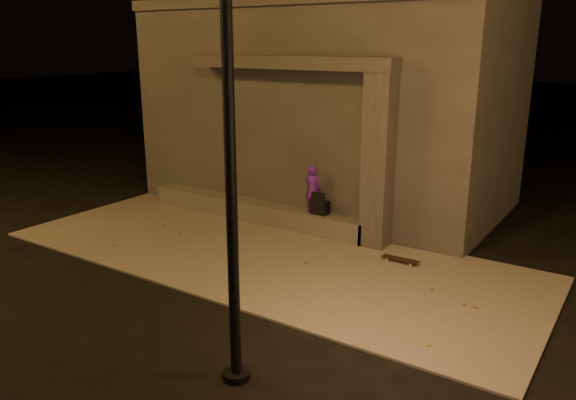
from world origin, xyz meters
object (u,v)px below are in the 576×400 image
Objects in this scene: skateboarder at (313,189)px; skateboard at (400,259)px; street_lamp_0 at (228,66)px; column at (379,162)px; backpack at (320,206)px.

skateboarder is 2.66m from skateboard.
street_lamp_0 is (-0.24, -4.81, 3.84)m from skateboard.
street_lamp_0 is at bearing -83.68° from column.
backpack is at bearing 180.00° from column.
column reaches higher than backpack.
street_lamp_0 reaches higher than skateboarder.
column is 1.80m from backpack.
column is at bearing 1.87° from backpack.
skateboarder reaches higher than skateboard.
backpack is at bearing -179.98° from skateboarder.
street_lamp_0 is (0.60, -5.46, 2.11)m from column.
skateboard is at bearing 87.13° from street_lamp_0.
backpack is at bearing 109.80° from street_lamp_0.
skateboarder is 0.42m from backpack.
skateboarder is at bearing 164.50° from skateboard.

